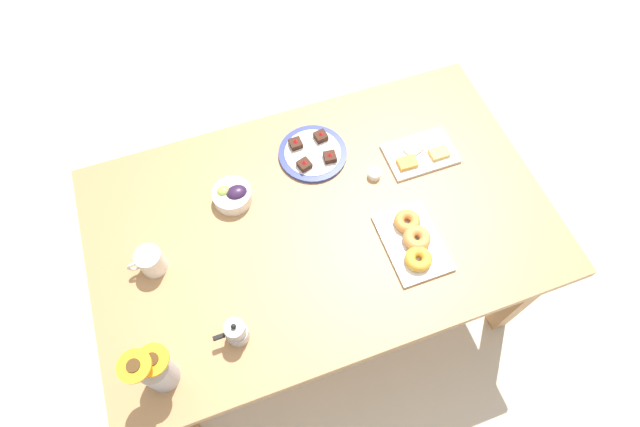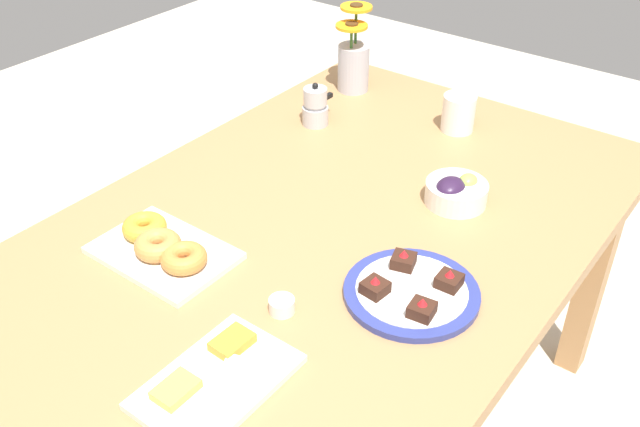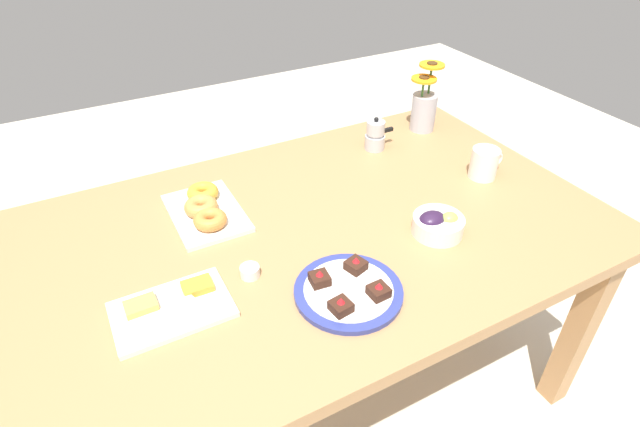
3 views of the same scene
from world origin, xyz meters
name	(u,v)px [view 1 (image 1 of 3)]	position (x,y,z in m)	size (l,w,h in m)	color
ground_plane	(320,290)	(0.00, 0.00, 0.00)	(6.00, 6.00, 0.00)	beige
dining_table	(320,230)	(0.00, 0.00, 0.65)	(1.60, 1.00, 0.74)	#A87A4C
coffee_mug	(151,261)	(0.58, -0.02, 0.79)	(0.12, 0.09, 0.10)	white
grape_bowl	(233,195)	(0.26, -0.18, 0.77)	(0.14, 0.14, 0.07)	white
cheese_platter	(420,154)	(-0.45, -0.13, 0.75)	(0.26, 0.17, 0.03)	white
croissant_platter	(413,241)	(-0.27, 0.20, 0.76)	(0.19, 0.28, 0.05)	white
jam_cup_honey	(374,174)	(-0.25, -0.10, 0.76)	(0.05, 0.05, 0.03)	white
dessert_plate	(313,153)	(-0.07, -0.27, 0.75)	(0.26, 0.26, 0.05)	navy
flower_vase	(157,372)	(0.62, 0.35, 0.83)	(0.13, 0.10, 0.25)	#B2B2BC
moka_pot	(236,332)	(0.38, 0.30, 0.79)	(0.11, 0.07, 0.12)	#B7B7BC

